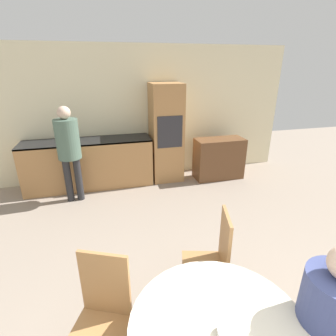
{
  "coord_description": "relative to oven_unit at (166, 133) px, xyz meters",
  "views": [
    {
      "loc": [
        -0.79,
        0.01,
        2.23
      ],
      "look_at": [
        -0.06,
        2.83,
        1.08
      ],
      "focal_mm": 28.0,
      "sensor_mm": 36.0,
      "label": 1
    }
  ],
  "objects": [
    {
      "name": "sideboard",
      "position": [
        1.06,
        -0.24,
        -0.54
      ],
      "size": [
        0.99,
        0.45,
        0.84
      ],
      "color": "brown",
      "rests_on": "ground_plane"
    },
    {
      "name": "kitchen_counter",
      "position": [
        -1.52,
        -0.01,
        -0.48
      ],
      "size": [
        2.35,
        0.6,
        0.92
      ],
      "color": "#AD7A47",
      "rests_on": "ground_plane"
    },
    {
      "name": "person_seated",
      "position": [
        0.05,
        -4.06,
        -0.23
      ],
      "size": [
        0.39,
        0.47,
        1.28
      ],
      "color": "#262628",
      "rests_on": "ground_plane"
    },
    {
      "name": "chair_far_right",
      "position": [
        -0.32,
        -3.11,
        -0.41
      ],
      "size": [
        0.49,
        0.49,
        1.0
      ],
      "rotation": [
        0.0,
        0.0,
        4.43
      ],
      "color": "#AD7A47",
      "rests_on": "ground_plane"
    },
    {
      "name": "oven_unit",
      "position": [
        0.0,
        0.0,
        0.0
      ],
      "size": [
        0.6,
        0.59,
        1.91
      ],
      "color": "#AD7A47",
      "rests_on": "ground_plane"
    },
    {
      "name": "bowl_near",
      "position": [
        -0.61,
        -3.97,
        -0.21
      ],
      "size": [
        0.15,
        0.15,
        0.05
      ],
      "color": "white",
      "rests_on": "dining_table"
    },
    {
      "name": "person_standing",
      "position": [
        -1.78,
        -0.54,
        0.05
      ],
      "size": [
        0.37,
        0.37,
        1.63
      ],
      "color": "#262628",
      "rests_on": "ground_plane"
    },
    {
      "name": "wall_back",
      "position": [
        -0.45,
        0.34,
        0.34
      ],
      "size": [
        6.19,
        0.05,
        2.6
      ],
      "color": "beige",
      "rests_on": "ground_plane"
    },
    {
      "name": "chair_far_left",
      "position": [
        -1.35,
        -3.45,
        -0.41
      ],
      "size": [
        0.53,
        0.53,
        1.0
      ],
      "rotation": [
        0.0,
        0.0,
        5.85
      ],
      "color": "#AD7A47",
      "rests_on": "ground_plane"
    }
  ]
}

